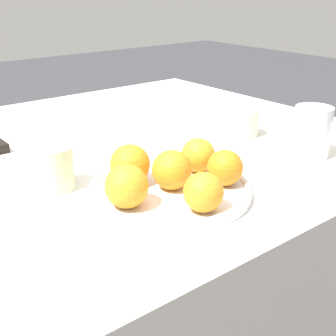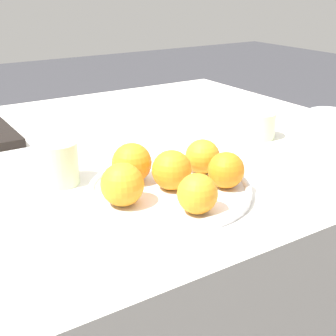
{
  "view_description": "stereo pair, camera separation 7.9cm",
  "coord_description": "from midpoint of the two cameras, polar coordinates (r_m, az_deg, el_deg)",
  "views": [
    {
      "loc": [
        -0.46,
        -0.85,
        1.12
      ],
      "look_at": [
        -0.0,
        -0.28,
        0.82
      ],
      "focal_mm": 50.0,
      "sensor_mm": 36.0,
      "label": 1
    },
    {
      "loc": [
        -0.4,
        -0.89,
        1.12
      ],
      "look_at": [
        -0.0,
        -0.28,
        0.82
      ],
      "focal_mm": 50.0,
      "sensor_mm": 36.0,
      "label": 2
    }
  ],
  "objects": [
    {
      "name": "napkin",
      "position": [
        1.45,
        -7.94,
        8.14
      ],
      "size": [
        0.14,
        0.12,
        0.01
      ],
      "color": "white",
      "rests_on": "table"
    },
    {
      "name": "fruit_platter",
      "position": [
        0.81,
        -2.81,
        -2.69
      ],
      "size": [
        0.28,
        0.28,
        0.02
      ],
      "color": "silver",
      "rests_on": "table"
    },
    {
      "name": "orange_3",
      "position": [
        0.81,
        4.18,
        -0.03
      ],
      "size": [
        0.06,
        0.06,
        0.06
      ],
      "color": "orange",
      "rests_on": "fruit_platter"
    },
    {
      "name": "orange_2",
      "position": [
        0.86,
        1.07,
        1.52
      ],
      "size": [
        0.06,
        0.06,
        0.06
      ],
      "color": "orange",
      "rests_on": "fruit_platter"
    },
    {
      "name": "orange_5",
      "position": [
        0.73,
        -8.17,
        -2.3
      ],
      "size": [
        0.07,
        0.07,
        0.07
      ],
      "color": "orange",
      "rests_on": "fruit_platter"
    },
    {
      "name": "orange_4",
      "position": [
        0.71,
        1.19,
        -3.04
      ],
      "size": [
        0.06,
        0.06,
        0.06
      ],
      "color": "orange",
      "rests_on": "fruit_platter"
    },
    {
      "name": "cup_0",
      "position": [
        0.86,
        -16.44,
        -0.03
      ],
      "size": [
        0.07,
        0.07,
        0.08
      ],
      "color": "beige",
      "rests_on": "table"
    },
    {
      "name": "cup_1",
      "position": [
        1.12,
        7.0,
        5.48
      ],
      "size": [
        0.08,
        0.08,
        0.06
      ],
      "color": "beige",
      "rests_on": "table"
    },
    {
      "name": "orange_0",
      "position": [
        0.79,
        -2.42,
        -0.29
      ],
      "size": [
        0.07,
        0.07,
        0.07
      ],
      "color": "orange",
      "rests_on": "fruit_platter"
    },
    {
      "name": "water_glass",
      "position": [
        1.0,
        15.02,
        4.24
      ],
      "size": [
        0.08,
        0.08,
        0.11
      ],
      "color": "silver",
      "rests_on": "table"
    },
    {
      "name": "table",
      "position": [
        1.22,
        -10.31,
        -15.3
      ],
      "size": [
        1.31,
        1.01,
        0.77
      ],
      "color": "silver",
      "rests_on": "ground_plane"
    },
    {
      "name": "orange_1",
      "position": [
        0.82,
        -7.43,
        0.4
      ],
      "size": [
        0.07,
        0.07,
        0.07
      ],
      "color": "orange",
      "rests_on": "fruit_platter"
    }
  ]
}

